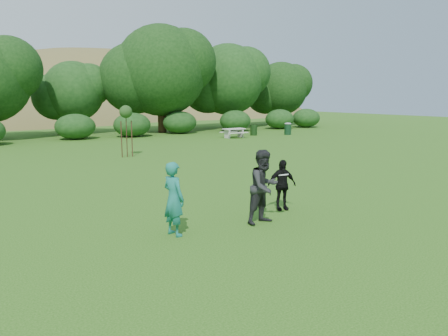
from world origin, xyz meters
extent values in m
plane|color=#19470C|center=(0.00, 0.00, 0.00)|extent=(120.00, 120.00, 0.00)
imported|color=#197064|center=(-2.92, 0.85, 0.91)|extent=(0.56, 0.74, 1.82)
imported|color=#232426|center=(-0.45, 0.43, 0.99)|extent=(1.05, 0.87, 1.99)
imported|color=black|center=(0.87, 1.21, 0.76)|extent=(0.96, 0.63, 1.52)
cylinder|color=black|center=(15.23, 21.10, 0.45)|extent=(0.60, 0.60, 0.90)
cylinder|color=white|center=(0.06, 0.24, 1.29)|extent=(0.27, 0.27, 0.08)
cylinder|color=#371F15|center=(1.28, 14.53, 1.25)|extent=(0.05, 0.05, 2.50)
sphere|color=#244719|center=(1.28, 14.53, 2.50)|extent=(0.70, 0.70, 0.70)
cylinder|color=#3C2217|center=(0.98, 14.53, 1.00)|extent=(0.06, 0.06, 2.00)
cylinder|color=#3F2418|center=(1.58, 14.53, 1.00)|extent=(0.06, 0.06, 2.00)
cube|color=beige|center=(12.55, 20.21, 0.72)|extent=(1.80, 0.75, 0.08)
cube|color=#BCB8AF|center=(11.90, 20.21, 0.34)|extent=(0.10, 0.70, 0.68)
cube|color=#ACA8A0|center=(13.20, 20.21, 0.34)|extent=(0.10, 0.70, 0.68)
cube|color=beige|center=(12.55, 19.61, 0.44)|extent=(1.80, 0.28, 0.06)
cube|color=silver|center=(12.55, 20.81, 0.44)|extent=(1.80, 0.28, 0.06)
cylinder|color=#13341C|center=(18.04, 19.89, 0.45)|extent=(0.60, 0.60, 0.90)
ellipsoid|color=gray|center=(18.04, 19.89, 0.95)|extent=(0.60, 0.60, 0.20)
ellipsoid|color=olive|center=(20.00, 72.00, -14.30)|extent=(100.00, 64.00, 52.00)
ellipsoid|color=olive|center=(30.00, 60.00, -6.60)|extent=(60.00, 44.00, 24.00)
cylinder|color=#3A2616|center=(3.00, 31.00, 1.14)|extent=(0.60, 0.60, 2.27)
sphere|color=#194214|center=(3.00, 31.00, 3.71)|extent=(5.22, 5.22, 5.22)
cylinder|color=#3A2616|center=(10.00, 28.00, 1.66)|extent=(0.76, 0.76, 3.32)
sphere|color=#194214|center=(10.00, 28.00, 5.56)|extent=(8.12, 8.12, 8.12)
cylinder|color=#3A2616|center=(18.00, 29.00, 1.49)|extent=(0.71, 0.71, 2.97)
sphere|color=#194214|center=(18.00, 29.00, 4.96)|extent=(7.19, 7.19, 7.19)
cylinder|color=#3A2616|center=(26.00, 30.00, 1.22)|extent=(0.62, 0.62, 2.45)
sphere|color=#194214|center=(26.00, 30.00, 4.11)|extent=(6.03, 6.03, 6.03)
camera|label=1|loc=(-7.67, -8.39, 3.40)|focal=35.00mm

